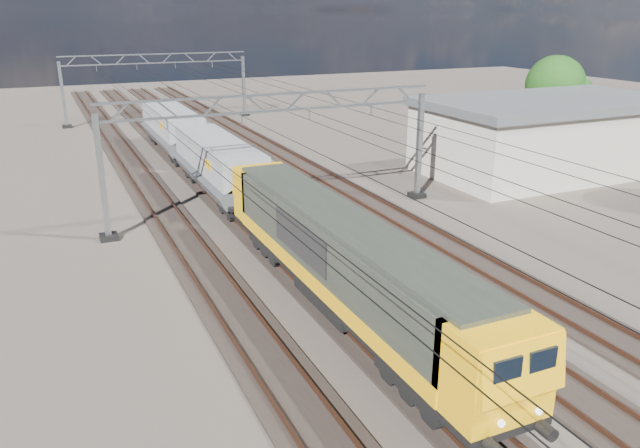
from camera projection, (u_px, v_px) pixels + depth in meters
name	position (u px, v px, depth m)	size (l,w,h in m)	color
ground	(305.00, 238.00, 32.96)	(160.00, 160.00, 0.00)	#29241F
track_outer_west	(193.00, 254.00, 30.60)	(2.60, 140.00, 0.30)	black
track_loco	(270.00, 242.00, 32.16)	(2.60, 140.00, 0.30)	black
track_inner_east	(339.00, 231.00, 33.72)	(2.60, 140.00, 0.30)	black
track_outer_east	(403.00, 222.00, 35.27)	(2.60, 140.00, 0.30)	black
catenary_gantry_mid	(277.00, 151.00, 35.14)	(19.90, 0.90, 7.11)	gray
catenary_gantry_far	(158.00, 85.00, 66.17)	(19.90, 0.90, 7.11)	gray
overhead_wires	(253.00, 108.00, 37.99)	(12.03, 140.00, 0.53)	black
locomotive	(341.00, 257.00, 24.22)	(2.76, 21.10, 3.62)	black
hopper_wagon_lead	(218.00, 163.00, 39.50)	(3.38, 13.00, 3.25)	black
hopper_wagon_mid	(172.00, 127.00, 51.74)	(3.38, 13.00, 3.25)	black
industrial_shed	(548.00, 135.00, 45.81)	(18.60, 10.60, 5.40)	beige
tree_far	(559.00, 88.00, 55.04)	(5.61, 5.21, 7.72)	#342517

